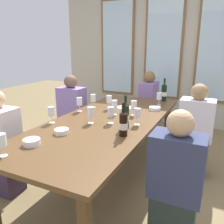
{
  "coord_description": "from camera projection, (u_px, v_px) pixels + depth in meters",
  "views": [
    {
      "loc": [
        1.11,
        -2.16,
        1.53
      ],
      "look_at": [
        0.0,
        0.16,
        0.79
      ],
      "focal_mm": 37.78,
      "sensor_mm": 36.0,
      "label": 1
    }
  ],
  "objects": [
    {
      "name": "white_plate_0",
      "position": [
        126.0,
        108.0,
        3.04
      ],
      "size": [
        0.22,
        0.22,
        0.01
      ],
      "primitive_type": "cylinder",
      "color": "white",
      "rests_on": "dining_table"
    },
    {
      "name": "wine_glass_2",
      "position": [
        109.0,
        100.0,
        2.95
      ],
      "size": [
        0.07,
        0.07,
        0.17
      ],
      "color": "white",
      "rests_on": "dining_table"
    },
    {
      "name": "wine_glass_7",
      "position": [
        51.0,
        112.0,
        2.43
      ],
      "size": [
        0.07,
        0.07,
        0.17
      ],
      "color": "white",
      "rests_on": "dining_table"
    },
    {
      "name": "seated_person_2",
      "position": [
        2.0,
        146.0,
        2.42
      ],
      "size": [
        0.38,
        0.24,
        1.11
      ],
      "color": "#3A2B43",
      "rests_on": "ground"
    },
    {
      "name": "wine_glass_9",
      "position": [
        93.0,
        98.0,
        3.03
      ],
      "size": [
        0.07,
        0.07,
        0.17
      ],
      "color": "white",
      "rests_on": "dining_table"
    },
    {
      "name": "wine_glass_10",
      "position": [
        159.0,
        97.0,
        3.14
      ],
      "size": [
        0.07,
        0.07,
        0.17
      ],
      "color": "white",
      "rests_on": "dining_table"
    },
    {
      "name": "back_wall_with_windows",
      "position": [
        164.0,
        49.0,
        4.48
      ],
      "size": [
        4.25,
        0.1,
        2.9
      ],
      "color": "#B5B09E",
      "rests_on": "ground"
    },
    {
      "name": "wine_bottle_2",
      "position": [
        125.0,
        116.0,
        2.27
      ],
      "size": [
        0.08,
        0.08,
        0.33
      ],
      "color": "black",
      "rests_on": "dining_table"
    },
    {
      "name": "wine_bottle_1",
      "position": [
        164.0,
        92.0,
        3.38
      ],
      "size": [
        0.08,
        0.08,
        0.33
      ],
      "color": "black",
      "rests_on": "dining_table"
    },
    {
      "name": "wine_glass_3",
      "position": [
        111.0,
        112.0,
        2.42
      ],
      "size": [
        0.07,
        0.07,
        0.17
      ],
      "color": "white",
      "rests_on": "dining_table"
    },
    {
      "name": "wine_glass_1",
      "position": [
        1.0,
        141.0,
        1.7
      ],
      "size": [
        0.07,
        0.07,
        0.17
      ],
      "color": "white",
      "rests_on": "dining_table"
    },
    {
      "name": "wine_glass_6",
      "position": [
        137.0,
        114.0,
        2.37
      ],
      "size": [
        0.07,
        0.07,
        0.17
      ],
      "color": "white",
      "rests_on": "dining_table"
    },
    {
      "name": "seated_person_3",
      "position": [
        175.0,
        186.0,
        1.73
      ],
      "size": [
        0.38,
        0.24,
        1.11
      ],
      "color": "#24322D",
      "rests_on": "ground"
    },
    {
      "name": "seated_person_0",
      "position": [
        72.0,
        114.0,
        3.5
      ],
      "size": [
        0.38,
        0.24,
        1.11
      ],
      "color": "#35313E",
      "rests_on": "ground"
    },
    {
      "name": "seated_person_4",
      "position": [
        148.0,
        106.0,
        3.98
      ],
      "size": [
        0.24,
        0.38,
        1.11
      ],
      "color": "#382C40",
      "rests_on": "ground"
    },
    {
      "name": "wine_glass_4",
      "position": [
        91.0,
        112.0,
        2.42
      ],
      "size": [
        0.07,
        0.07,
        0.17
      ],
      "color": "white",
      "rests_on": "dining_table"
    },
    {
      "name": "wine_glass_5",
      "position": [
        134.0,
        106.0,
        2.69
      ],
      "size": [
        0.07,
        0.07,
        0.17
      ],
      "color": "white",
      "rests_on": "dining_table"
    },
    {
      "name": "wine_glass_0",
      "position": [
        79.0,
        102.0,
        2.85
      ],
      "size": [
        0.07,
        0.07,
        0.17
      ],
      "color": "white",
      "rests_on": "dining_table"
    },
    {
      "name": "seated_person_1",
      "position": [
        195.0,
        133.0,
        2.77
      ],
      "size": [
        0.38,
        0.24,
        1.11
      ],
      "color": "#31392E",
      "rests_on": "ground"
    },
    {
      "name": "wine_bottle_0",
      "position": [
        123.0,
        123.0,
        2.09
      ],
      "size": [
        0.08,
        0.08,
        0.3
      ],
      "color": "black",
      "rests_on": "dining_table"
    },
    {
      "name": "dining_table",
      "position": [
        106.0,
        126.0,
        2.57
      ],
      "size": [
        1.05,
        2.47,
        0.74
      ],
      "color": "brown",
      "rests_on": "ground"
    },
    {
      "name": "tasting_bowl_2",
      "position": [
        32.0,
        142.0,
        1.91
      ],
      "size": [
        0.14,
        0.14,
        0.05
      ],
      "primitive_type": "cylinder",
      "color": "white",
      "rests_on": "dining_table"
    },
    {
      "name": "tasting_bowl_1",
      "position": [
        155.0,
        108.0,
        2.93
      ],
      "size": [
        0.14,
        0.14,
        0.04
      ],
      "primitive_type": "cylinder",
      "color": "white",
      "rests_on": "dining_table"
    },
    {
      "name": "ground_plane",
      "position": [
        106.0,
        180.0,
        2.76
      ],
      "size": [
        12.0,
        12.0,
        0.0
      ],
      "primitive_type": "plane",
      "color": "olive"
    },
    {
      "name": "tasting_bowl_0",
      "position": [
        62.0,
        131.0,
        2.16
      ],
      "size": [
        0.13,
        0.13,
        0.04
      ],
      "primitive_type": "cylinder",
      "color": "white",
      "rests_on": "dining_table"
    },
    {
      "name": "wine_glass_8",
      "position": [
        115.0,
        105.0,
        2.71
      ],
      "size": [
        0.07,
        0.07,
        0.17
      ],
      "color": "white",
      "rests_on": "dining_table"
    }
  ]
}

